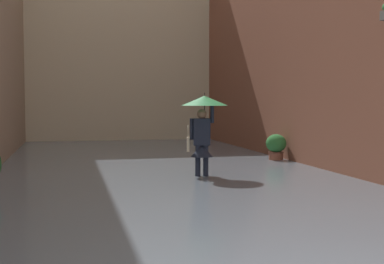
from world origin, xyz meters
name	(u,v)px	position (x,y,z in m)	size (l,w,h in m)	color
ground_plane	(160,173)	(0.00, -9.90, 0.00)	(60.00, 60.00, 0.00)	slate
flood_water	(160,171)	(0.00, -9.90, 0.05)	(8.70, 25.79, 0.10)	slate
building_facade_far	(118,36)	(0.00, -20.69, 4.70)	(11.50, 1.80, 9.40)	beige
person_wading	(203,118)	(-0.76, -8.56, 1.41)	(1.05, 1.05, 1.98)	#2D2319
potted_plant_mid_left	(276,147)	(-3.62, -11.23, 0.48)	(0.59, 0.59, 0.84)	brown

